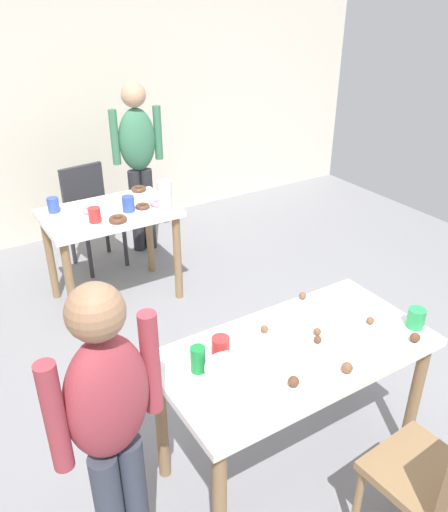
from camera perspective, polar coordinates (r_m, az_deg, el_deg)
The scene contains 31 objects.
ground_plane at distance 3.12m, azimuth 6.63°, elevation -17.97°, with size 6.40×6.40×0.00m, color gray.
wall_back at distance 5.14m, azimuth -15.85°, elevation 16.52°, with size 6.40×0.10×2.60m, color beige.
dining_table_near at distance 2.49m, azimuth 7.88°, elevation -11.90°, with size 1.29×0.66×0.75m.
dining_table_far at distance 3.95m, azimuth -12.50°, elevation 3.19°, with size 0.96×0.64×0.75m.
chair_near_table at distance 2.39m, azimuth 23.13°, elevation -21.52°, with size 0.43×0.43×0.87m.
chair_far_table at distance 4.61m, azimuth -14.58°, elevation 4.93°, with size 0.45×0.45×0.87m.
person_girl_near at distance 1.96m, azimuth -12.42°, elevation -17.81°, with size 0.45×0.27×1.42m.
person_adult_far at distance 4.63m, azimuth -9.51°, elevation 11.06°, with size 0.46×0.24×1.53m.
mixing_bowl at distance 2.20m, azimuth 0.71°, elevation -13.01°, with size 0.22×0.22×0.08m, color white.
soda_can at distance 2.24m, azimuth -2.91°, elevation -11.38°, with size 0.07×0.07×0.12m, color #198438.
fork_near at distance 2.37m, azimuth 8.01°, elevation -10.98°, with size 0.17×0.02×0.01m, color silver.
cup_near_0 at distance 2.67m, azimuth 20.54°, elevation -6.47°, with size 0.08×0.08×0.10m, color green.
cup_near_1 at distance 2.32m, azimuth -0.38°, elevation -10.11°, with size 0.08×0.08×0.10m, color red.
cake_ball_0 at distance 2.76m, azimuth 8.72°, elevation -4.38°, with size 0.04×0.04×0.04m, color brown.
cake_ball_1 at distance 2.49m, azimuth 4.50°, elevation -8.08°, with size 0.04×0.04×0.04m, color brown.
cake_ball_2 at distance 2.58m, azimuth 20.44°, elevation -8.47°, with size 0.05×0.05×0.05m, color brown.
cake_ball_3 at distance 2.64m, azimuth 15.93°, elevation -6.90°, with size 0.04×0.04×0.04m, color brown.
cake_ball_4 at distance 2.21m, azimuth 7.72°, elevation -13.64°, with size 0.05×0.05×0.05m, color brown.
cake_ball_5 at distance 2.51m, azimuth 10.29°, elevation -8.26°, with size 0.04×0.04×0.04m, color brown.
cake_ball_6 at distance 2.46m, azimuth 10.36°, elevation -9.09°, with size 0.04×0.04×0.04m, color brown.
cake_ball_7 at distance 2.31m, azimuth 13.50°, elevation -11.96°, with size 0.05×0.05×0.05m, color brown.
pitcher_far at distance 3.74m, azimuth -6.56°, elevation 6.47°, with size 0.10×0.10×0.25m, color white.
cup_far_0 at distance 3.71m, azimuth -14.17°, elevation 4.44°, with size 0.09×0.09×0.11m, color red.
cup_far_1 at distance 3.96m, azimuth -18.42°, elevation 5.39°, with size 0.08×0.08×0.11m, color #3351B2.
cup_far_2 at distance 3.84m, azimuth -10.58°, elevation 5.70°, with size 0.09×0.09×0.12m, color #3351B2.
donut_far_0 at distance 3.93m, azimuth -7.29°, elevation 5.90°, with size 0.13×0.13×0.04m, color pink.
donut_far_1 at distance 3.67m, azimuth -17.11°, elevation 3.20°, with size 0.12×0.12×0.04m, color white.
donut_far_2 at distance 3.89m, azimuth -9.02°, elevation 5.48°, with size 0.11×0.11×0.03m, color brown.
donut_far_3 at distance 3.69m, azimuth -11.70°, elevation 4.02°, with size 0.13×0.13×0.04m, color brown.
donut_far_4 at distance 4.24m, azimuth -9.45°, elevation 7.36°, with size 0.12×0.12×0.04m, color brown.
donut_far_5 at distance 3.90m, azimuth -14.67°, elevation 4.95°, with size 0.12×0.12×0.03m, color pink.
Camera 1 is at (-1.43, -1.65, 2.23)m, focal length 36.04 mm.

